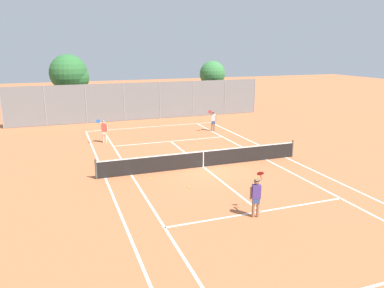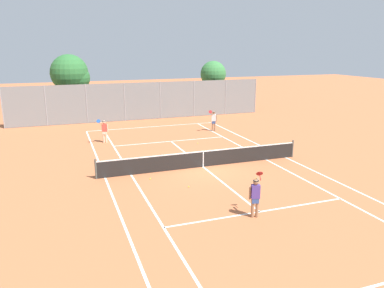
{
  "view_description": "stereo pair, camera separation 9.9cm",
  "coord_description": "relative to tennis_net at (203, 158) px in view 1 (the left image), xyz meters",
  "views": [
    {
      "loc": [
        -7.59,
        -18.86,
        6.6
      ],
      "look_at": [
        -0.14,
        1.5,
        1.0
      ],
      "focal_mm": 35.0,
      "sensor_mm": 36.0,
      "label": 1
    },
    {
      "loc": [
        -7.49,
        -18.9,
        6.6
      ],
      "look_at": [
        -0.14,
        1.5,
        1.0
      ],
      "focal_mm": 35.0,
      "sensor_mm": 36.0,
      "label": 2
    }
  ],
  "objects": [
    {
      "name": "court_line_markings",
      "position": [
        0.0,
        0.0,
        -0.51
      ],
      "size": [
        11.1,
        23.9,
        0.01
      ],
      "color": "white",
      "rests_on": "ground"
    },
    {
      "name": "loose_tennis_ball_3",
      "position": [
        -1.84,
        -2.75,
        -0.48
      ],
      "size": [
        0.07,
        0.07,
        0.07
      ],
      "primitive_type": "sphere",
      "color": "#D1DB33",
      "rests_on": "ground"
    },
    {
      "name": "loose_tennis_ball_1",
      "position": [
        1.85,
        -2.8,
        -0.48
      ],
      "size": [
        0.07,
        0.07,
        0.07
      ],
      "primitive_type": "sphere",
      "color": "#D1DB33",
      "rests_on": "ground"
    },
    {
      "name": "loose_tennis_ball_4",
      "position": [
        1.59,
        5.11,
        -0.48
      ],
      "size": [
        0.07,
        0.07,
        0.07
      ],
      "primitive_type": "sphere",
      "color": "#D1DB33",
      "rests_on": "ground"
    },
    {
      "name": "tree_behind_left",
      "position": [
        -6.05,
        19.28,
        3.58
      ],
      "size": [
        3.68,
        3.56,
        6.01
      ],
      "color": "brown",
      "rests_on": "ground"
    },
    {
      "name": "tennis_net",
      "position": [
        0.0,
        0.0,
        0.0
      ],
      "size": [
        12.0,
        0.1,
        1.07
      ],
      "color": "#474C47",
      "rests_on": "ground"
    },
    {
      "name": "player_far_right",
      "position": [
        4.28,
        8.55,
        0.42
      ],
      "size": [
        0.86,
        0.67,
        1.77
      ],
      "color": "#936B4C",
      "rests_on": "ground"
    },
    {
      "name": "player_far_left",
      "position": [
        -4.54,
        7.64,
        0.42
      ],
      "size": [
        0.83,
        0.69,
        1.77
      ],
      "color": "beige",
      "rests_on": "ground"
    },
    {
      "name": "player_near_side",
      "position": [
        -0.44,
        -6.75,
        0.42
      ],
      "size": [
        0.81,
        0.7,
        1.77
      ],
      "color": "#936B4C",
      "rests_on": "ground"
    },
    {
      "name": "loose_tennis_ball_0",
      "position": [
        -3.34,
        -1.0,
        -0.48
      ],
      "size": [
        0.07,
        0.07,
        0.07
      ],
      "primitive_type": "sphere",
      "color": "#D1DB33",
      "rests_on": "ground"
    },
    {
      "name": "ground_plane",
      "position": [
        0.0,
        0.0,
        -0.51
      ],
      "size": [
        120.0,
        120.0,
        0.0
      ],
      "primitive_type": "plane",
      "color": "#BC663D"
    },
    {
      "name": "loose_tennis_ball_2",
      "position": [
        1.76,
        2.66,
        -0.48
      ],
      "size": [
        0.07,
        0.07,
        0.07
      ],
      "primitive_type": "sphere",
      "color": "#D1DB33",
      "rests_on": "ground"
    },
    {
      "name": "tree_behind_right",
      "position": [
        8.51,
        18.77,
        3.28
      ],
      "size": [
        2.76,
        2.76,
        5.24
      ],
      "color": "brown",
      "rests_on": "ground"
    },
    {
      "name": "back_fence",
      "position": [
        -0.0,
        15.43,
        1.24
      ],
      "size": [
        23.87,
        0.08,
        3.5
      ],
      "color": "gray",
      "rests_on": "ground"
    }
  ]
}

